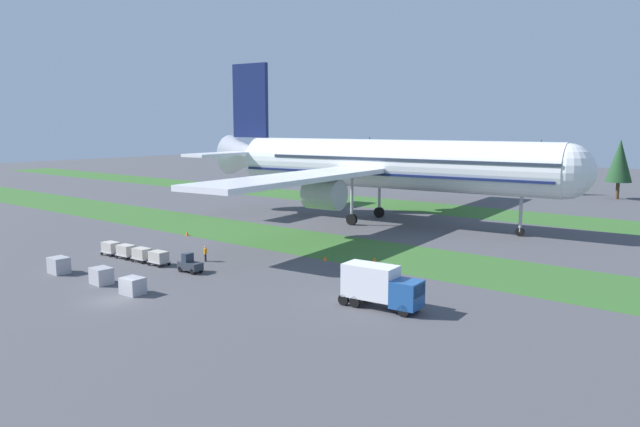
{
  "coord_description": "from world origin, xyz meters",
  "views": [
    {
      "loc": [
        45.91,
        -28.43,
        15.17
      ],
      "look_at": [
        -1.42,
        30.35,
        4.0
      ],
      "focal_mm": 33.99,
      "sensor_mm": 36.0,
      "label": 1
    }
  ],
  "objects_px": {
    "cargo_dolly_lead": "(159,257)",
    "cargo_dolly_fourth": "(111,247)",
    "ground_crew_marshaller": "(205,253)",
    "cargo_dolly_third": "(126,250)",
    "taxiway_marker_2": "(325,258)",
    "airliner": "(382,164)",
    "uld_container_1": "(101,276)",
    "uld_container_2": "(133,286)",
    "taxiway_marker_0": "(187,233)",
    "cargo_dolly_second": "(142,254)",
    "baggage_tug": "(190,264)",
    "uld_container_0": "(59,265)",
    "catering_truck": "(380,285)",
    "taxiway_marker_1": "(374,260)"
  },
  "relations": [
    {
      "from": "cargo_dolly_lead",
      "to": "cargo_dolly_fourth",
      "type": "bearing_deg",
      "value": -90.0
    },
    {
      "from": "ground_crew_marshaller",
      "to": "cargo_dolly_lead",
      "type": "bearing_deg",
      "value": 113.92
    },
    {
      "from": "cargo_dolly_third",
      "to": "taxiway_marker_2",
      "type": "distance_m",
      "value": 22.7
    },
    {
      "from": "airliner",
      "to": "uld_container_1",
      "type": "relative_size",
      "value": 38.02
    },
    {
      "from": "uld_container_2",
      "to": "airliner",
      "type": "bearing_deg",
      "value": 95.54
    },
    {
      "from": "uld_container_1",
      "to": "uld_container_2",
      "type": "height_order",
      "value": "uld_container_1"
    },
    {
      "from": "ground_crew_marshaller",
      "to": "airliner",
      "type": "bearing_deg",
      "value": -38.37
    },
    {
      "from": "taxiway_marker_0",
      "to": "taxiway_marker_2",
      "type": "distance_m",
      "value": 24.31
    },
    {
      "from": "cargo_dolly_second",
      "to": "ground_crew_marshaller",
      "type": "distance_m",
      "value": 7.02
    },
    {
      "from": "baggage_tug",
      "to": "uld_container_0",
      "type": "height_order",
      "value": "baggage_tug"
    },
    {
      "from": "baggage_tug",
      "to": "ground_crew_marshaller",
      "type": "bearing_deg",
      "value": -150.89
    },
    {
      "from": "ground_crew_marshaller",
      "to": "taxiway_marker_2",
      "type": "xyz_separation_m",
      "value": [
        10.16,
        8.63,
        -0.67
      ]
    },
    {
      "from": "catering_truck",
      "to": "uld_container_1",
      "type": "xyz_separation_m",
      "value": [
        -25.04,
        -10.24,
        -1.16
      ]
    },
    {
      "from": "uld_container_0",
      "to": "taxiway_marker_1",
      "type": "bearing_deg",
      "value": 47.79
    },
    {
      "from": "baggage_tug",
      "to": "uld_container_1",
      "type": "bearing_deg",
      "value": -21.44
    },
    {
      "from": "catering_truck",
      "to": "uld_container_1",
      "type": "height_order",
      "value": "catering_truck"
    },
    {
      "from": "ground_crew_marshaller",
      "to": "uld_container_1",
      "type": "relative_size",
      "value": 0.87
    },
    {
      "from": "airliner",
      "to": "cargo_dolly_fourth",
      "type": "height_order",
      "value": "airliner"
    },
    {
      "from": "taxiway_marker_0",
      "to": "airliner",
      "type": "bearing_deg",
      "value": 60.77
    },
    {
      "from": "catering_truck",
      "to": "taxiway_marker_2",
      "type": "distance_m",
      "value": 18.31
    },
    {
      "from": "airliner",
      "to": "uld_container_1",
      "type": "bearing_deg",
      "value": -6.66
    },
    {
      "from": "airliner",
      "to": "catering_truck",
      "type": "distance_m",
      "value": 45.06
    },
    {
      "from": "cargo_dolly_lead",
      "to": "uld_container_0",
      "type": "distance_m",
      "value": 9.94
    },
    {
      "from": "uld_container_2",
      "to": "ground_crew_marshaller",
      "type": "bearing_deg",
      "value": 111.64
    },
    {
      "from": "baggage_tug",
      "to": "cargo_dolly_fourth",
      "type": "xyz_separation_m",
      "value": [
        -13.72,
        -0.48,
        0.1
      ]
    },
    {
      "from": "taxiway_marker_2",
      "to": "uld_container_2",
      "type": "bearing_deg",
      "value": -103.34
    },
    {
      "from": "airliner",
      "to": "ground_crew_marshaller",
      "type": "relative_size",
      "value": 43.7
    },
    {
      "from": "uld_container_1",
      "to": "taxiway_marker_0",
      "type": "distance_m",
      "value": 25.5
    },
    {
      "from": "uld_container_0",
      "to": "ground_crew_marshaller",
      "type": "bearing_deg",
      "value": 60.03
    },
    {
      "from": "cargo_dolly_lead",
      "to": "ground_crew_marshaller",
      "type": "height_order",
      "value": "ground_crew_marshaller"
    },
    {
      "from": "baggage_tug",
      "to": "cargo_dolly_lead",
      "type": "bearing_deg",
      "value": -90.0
    },
    {
      "from": "airliner",
      "to": "uld_container_0",
      "type": "height_order",
      "value": "airliner"
    },
    {
      "from": "baggage_tug",
      "to": "cargo_dolly_lead",
      "type": "xyz_separation_m",
      "value": [
        -5.02,
        -0.17,
        0.1
      ]
    },
    {
      "from": "cargo_dolly_second",
      "to": "cargo_dolly_third",
      "type": "distance_m",
      "value": 2.9
    },
    {
      "from": "cargo_dolly_third",
      "to": "taxiway_marker_2",
      "type": "xyz_separation_m",
      "value": [
        18.38,
        13.31,
        -0.64
      ]
    },
    {
      "from": "ground_crew_marshaller",
      "to": "cargo_dolly_second",
      "type": "bearing_deg",
      "value": 93.06
    },
    {
      "from": "uld_container_1",
      "to": "taxiway_marker_1",
      "type": "xyz_separation_m",
      "value": [
        15.16,
        24.2,
        -0.55
      ]
    },
    {
      "from": "cargo_dolly_fourth",
      "to": "ground_crew_marshaller",
      "type": "height_order",
      "value": "ground_crew_marshaller"
    },
    {
      "from": "cargo_dolly_fourth",
      "to": "cargo_dolly_second",
      "type": "bearing_deg",
      "value": 90.0
    },
    {
      "from": "ground_crew_marshaller",
      "to": "taxiway_marker_2",
      "type": "height_order",
      "value": "ground_crew_marshaller"
    },
    {
      "from": "baggage_tug",
      "to": "cargo_dolly_third",
      "type": "bearing_deg",
      "value": -90.0
    },
    {
      "from": "airliner",
      "to": "cargo_dolly_third",
      "type": "distance_m",
      "value": 41.37
    },
    {
      "from": "cargo_dolly_second",
      "to": "taxiway_marker_0",
      "type": "bearing_deg",
      "value": -148.65
    },
    {
      "from": "uld_container_0",
      "to": "uld_container_1",
      "type": "bearing_deg",
      "value": 3.35
    },
    {
      "from": "ground_crew_marshaller",
      "to": "taxiway_marker_0",
      "type": "height_order",
      "value": "ground_crew_marshaller"
    },
    {
      "from": "baggage_tug",
      "to": "cargo_dolly_lead",
      "type": "height_order",
      "value": "baggage_tug"
    },
    {
      "from": "cargo_dolly_lead",
      "to": "taxiway_marker_1",
      "type": "height_order",
      "value": "cargo_dolly_lead"
    },
    {
      "from": "uld_container_1",
      "to": "taxiway_marker_2",
      "type": "height_order",
      "value": "uld_container_1"
    },
    {
      "from": "cargo_dolly_third",
      "to": "catering_truck",
      "type": "height_order",
      "value": "catering_truck"
    },
    {
      "from": "ground_crew_marshaller",
      "to": "uld_container_0",
      "type": "bearing_deg",
      "value": 112.4
    }
  ]
}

